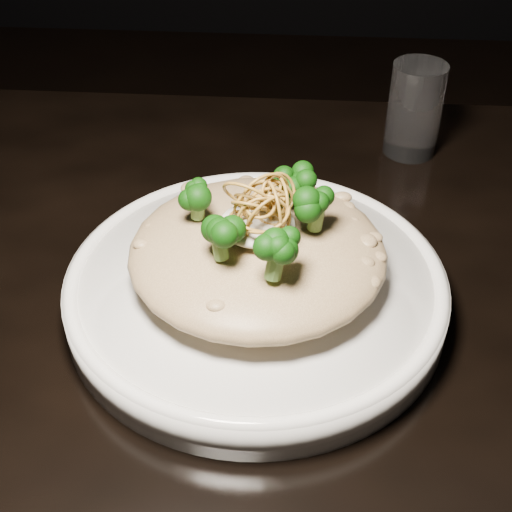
{
  "coord_description": "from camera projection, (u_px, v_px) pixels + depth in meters",
  "views": [
    {
      "loc": [
        -0.06,
        -0.45,
        1.18
      ],
      "look_at": [
        -0.09,
        0.0,
        0.81
      ],
      "focal_mm": 50.0,
      "sensor_mm": 36.0,
      "label": 1
    }
  ],
  "objects": [
    {
      "name": "shallots",
      "position": [
        263.0,
        195.0,
        0.54
      ],
      "size": [
        0.07,
        0.07,
        0.04
      ],
      "primitive_type": null,
      "color": "brown",
      "rests_on": "cheese"
    },
    {
      "name": "drinking_glass",
      "position": [
        415.0,
        110.0,
        0.8
      ],
      "size": [
        0.06,
        0.06,
        0.11
      ],
      "primitive_type": "cylinder",
      "rotation": [
        0.0,
        0.0,
        -0.01
      ],
      "color": "silver",
      "rests_on": "table"
    },
    {
      "name": "table",
      "position": [
        353.0,
        377.0,
        0.67
      ],
      "size": [
        1.1,
        0.8,
        0.75
      ],
      "color": "black",
      "rests_on": "ground"
    },
    {
      "name": "broccoli",
      "position": [
        258.0,
        201.0,
        0.55
      ],
      "size": [
        0.17,
        0.17,
        0.06
      ],
      "primitive_type": null,
      "color": "black",
      "rests_on": "risotto"
    },
    {
      "name": "risotto",
      "position": [
        258.0,
        251.0,
        0.59
      ],
      "size": [
        0.21,
        0.21,
        0.05
      ],
      "primitive_type": "ellipsoid",
      "color": "brown",
      "rests_on": "plate"
    },
    {
      "name": "cheese",
      "position": [
        257.0,
        224.0,
        0.57
      ],
      "size": [
        0.06,
        0.06,
        0.02
      ],
      "primitive_type": "ellipsoid",
      "color": "white",
      "rests_on": "risotto"
    },
    {
      "name": "plate",
      "position": [
        256.0,
        290.0,
        0.61
      ],
      "size": [
        0.32,
        0.32,
        0.03
      ],
      "primitive_type": "cylinder",
      "color": "white",
      "rests_on": "table"
    }
  ]
}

